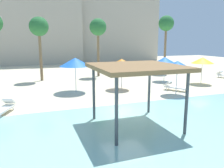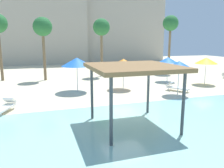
% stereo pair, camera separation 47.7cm
% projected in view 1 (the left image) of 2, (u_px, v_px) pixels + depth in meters
% --- Properties ---
extents(ground_plane, '(80.00, 80.00, 0.00)m').
position_uv_depth(ground_plane, '(126.00, 112.00, 12.86)').
color(ground_plane, beige).
extents(lagoon_water, '(44.00, 13.50, 0.04)m').
position_uv_depth(lagoon_water, '(184.00, 155.00, 8.02)').
color(lagoon_water, '#99D1C6').
rests_on(lagoon_water, ground).
extents(shade_pavilion, '(3.92, 3.92, 2.96)m').
position_uv_depth(shade_pavilion, '(137.00, 69.00, 10.21)').
color(shade_pavilion, '#42474C').
rests_on(shade_pavilion, ground).
extents(beach_umbrella_blue_0, '(1.92, 1.92, 2.58)m').
position_uv_depth(beach_umbrella_blue_0, '(177.00, 64.00, 16.68)').
color(beach_umbrella_blue_0, silver).
rests_on(beach_umbrella_blue_0, ground).
extents(beach_umbrella_blue_1, '(2.47, 2.47, 2.74)m').
position_uv_depth(beach_umbrella_blue_1, '(75.00, 62.00, 17.58)').
color(beach_umbrella_blue_1, silver).
rests_on(beach_umbrella_blue_1, ground).
extents(beach_umbrella_blue_3, '(1.97, 1.97, 2.44)m').
position_uv_depth(beach_umbrella_blue_3, '(165.00, 60.00, 22.32)').
color(beach_umbrella_blue_3, silver).
rests_on(beach_umbrella_blue_3, ground).
extents(beach_umbrella_yellow_4, '(2.06, 2.06, 2.51)m').
position_uv_depth(beach_umbrella_yellow_4, '(203.00, 60.00, 21.01)').
color(beach_umbrella_yellow_4, silver).
rests_on(beach_umbrella_yellow_4, ground).
extents(beach_umbrella_orange_5, '(1.99, 1.99, 2.57)m').
position_uv_depth(beach_umbrella_orange_5, '(122.00, 62.00, 18.67)').
color(beach_umbrella_orange_5, silver).
rests_on(beach_umbrella_orange_5, ground).
extents(lounge_chair_0, '(1.24, 1.99, 0.74)m').
position_uv_depth(lounge_chair_0, '(4.00, 107.00, 12.64)').
color(lounge_chair_0, white).
rests_on(lounge_chair_0, ground).
extents(lounge_chair_1, '(0.88, 1.97, 0.74)m').
position_uv_depth(lounge_chair_1, '(224.00, 75.00, 24.54)').
color(lounge_chair_1, white).
rests_on(lounge_chair_1, ground).
extents(lounge_chair_2, '(1.53, 1.92, 0.74)m').
position_uv_depth(lounge_chair_2, '(174.00, 86.00, 18.41)').
color(lounge_chair_2, white).
rests_on(lounge_chair_2, ground).
extents(palm_tree_0, '(1.90, 1.90, 7.12)m').
position_uv_depth(palm_tree_0, '(166.00, 25.00, 27.64)').
color(palm_tree_0, brown).
rests_on(palm_tree_0, ground).
extents(palm_tree_2, '(1.90, 1.90, 6.39)m').
position_uv_depth(palm_tree_2, '(39.00, 28.00, 22.08)').
color(palm_tree_2, brown).
rests_on(palm_tree_2, ground).
extents(palm_tree_3, '(1.90, 1.90, 6.50)m').
position_uv_depth(palm_tree_3, '(98.00, 29.00, 24.90)').
color(palm_tree_3, brown).
rests_on(palm_tree_3, ground).
extents(hotel_block_0, '(17.92, 10.30, 14.19)m').
position_uv_depth(hotel_block_0, '(27.00, 23.00, 40.06)').
color(hotel_block_0, '#B2A893').
rests_on(hotel_block_0, ground).
extents(hotel_block_1, '(18.72, 10.48, 20.35)m').
position_uv_depth(hotel_block_1, '(106.00, 10.00, 46.05)').
color(hotel_block_1, '#B2A893').
rests_on(hotel_block_1, ground).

